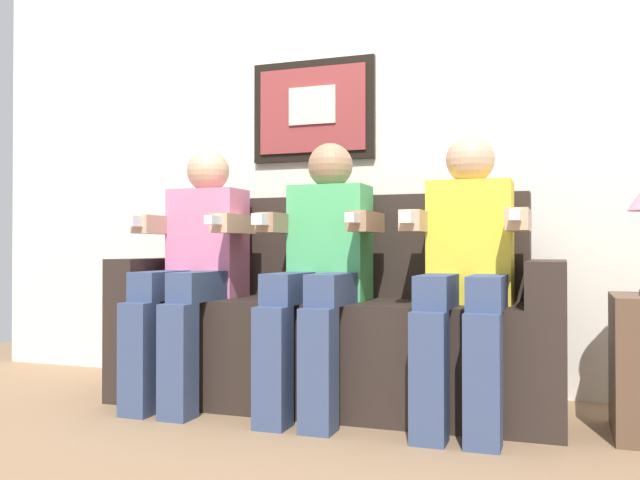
# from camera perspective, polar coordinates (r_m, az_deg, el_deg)

# --- Properties ---
(ground_plane) EXTENTS (5.56, 5.56, 0.00)m
(ground_plane) POSITION_cam_1_polar(r_m,az_deg,el_deg) (2.71, -1.10, -14.95)
(ground_plane) COLOR #8C6B4C
(back_wall_assembly) EXTENTS (4.28, 0.10, 2.60)m
(back_wall_assembly) POSITION_cam_1_polar(r_m,az_deg,el_deg) (3.41, 3.41, 10.04)
(back_wall_assembly) COLOR silver
(back_wall_assembly) RESTS_ON ground_plane
(couch) EXTENTS (1.88, 0.58, 0.90)m
(couch) POSITION_cam_1_polar(r_m,az_deg,el_deg) (2.95, 1.16, -7.59)
(couch) COLOR #2D231E
(couch) RESTS_ON ground_plane
(person_on_left) EXTENTS (0.46, 0.56, 1.11)m
(person_on_left) POSITION_cam_1_polar(r_m,az_deg,el_deg) (3.02, -10.42, -1.83)
(person_on_left) COLOR pink
(person_on_left) RESTS_ON ground_plane
(person_in_middle) EXTENTS (0.46, 0.56, 1.11)m
(person_in_middle) POSITION_cam_1_polar(r_m,az_deg,el_deg) (2.77, 0.06, -1.95)
(person_in_middle) COLOR #4CB266
(person_in_middle) RESTS_ON ground_plane
(person_on_right) EXTENTS (0.46, 0.56, 1.11)m
(person_on_right) POSITION_cam_1_polar(r_m,az_deg,el_deg) (2.64, 12.08, -2.00)
(person_on_right) COLOR yellow
(person_on_right) RESTS_ON ground_plane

